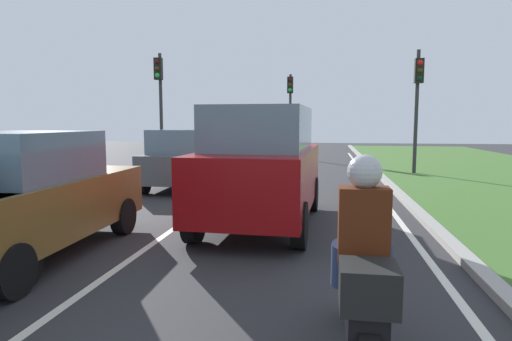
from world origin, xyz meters
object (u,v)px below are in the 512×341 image
object	(u,v)px
traffic_light_near_right	(418,92)
traffic_light_far_median	(290,101)
motorcycle	(362,298)
rider_person	(363,222)
car_sedan_left_lane	(26,196)
traffic_light_overhead_left	(160,91)
car_suv_ahead	(262,165)
car_hatchback_far	(182,159)

from	to	relation	value
traffic_light_near_right	traffic_light_far_median	world-z (taller)	traffic_light_near_right
motorcycle	rider_person	bearing A→B (deg)	89.92
car_sedan_left_lane	traffic_light_overhead_left	distance (m)	12.59
car_suv_ahead	motorcycle	world-z (taller)	car_suv_ahead
rider_person	traffic_light_overhead_left	bearing A→B (deg)	117.15
car_sedan_left_lane	traffic_light_near_right	bearing A→B (deg)	54.85
traffic_light_overhead_left	car_sedan_left_lane	bearing A→B (deg)	-77.74
car_sedan_left_lane	traffic_light_overhead_left	bearing A→B (deg)	100.88
car_hatchback_far	motorcycle	distance (m)	10.18
car_sedan_left_lane	traffic_light_far_median	distance (m)	19.17
car_sedan_left_lane	traffic_light_near_right	distance (m)	14.04
motorcycle	traffic_light_overhead_left	distance (m)	16.23
traffic_light_near_right	traffic_light_far_median	distance (m)	9.10
traffic_light_overhead_left	traffic_light_near_right	bearing A→B (deg)	-3.03
car_hatchback_far	car_sedan_left_lane	bearing A→B (deg)	-92.31
car_suv_ahead	traffic_light_far_median	xyz separation A→B (m)	(-0.78, 16.32, 2.03)
car_hatchback_far	motorcycle	size ratio (longest dim) A/B	1.97
car_suv_ahead	traffic_light_near_right	xyz separation A→B (m)	(4.58, 8.96, 1.95)
traffic_light_near_right	traffic_light_overhead_left	world-z (taller)	traffic_light_overhead_left
motorcycle	rider_person	world-z (taller)	rider_person
traffic_light_near_right	motorcycle	bearing A→B (deg)	-102.63
car_sedan_left_lane	motorcycle	distance (m)	5.14
motorcycle	traffic_light_overhead_left	xyz separation A→B (m)	(-7.26, 14.25, 2.75)
rider_person	traffic_light_near_right	size ratio (longest dim) A/B	0.25
rider_person	traffic_light_near_right	distance (m)	14.13
traffic_light_near_right	traffic_light_overhead_left	size ratio (longest dim) A/B	0.96
car_sedan_left_lane	rider_person	size ratio (longest dim) A/B	3.73
car_suv_ahead	motorcycle	distance (m)	5.02
car_sedan_left_lane	rider_person	bearing A→B (deg)	-26.05
car_hatchback_far	traffic_light_near_right	bearing A→B (deg)	29.37
car_suv_ahead	traffic_light_near_right	bearing A→B (deg)	65.10
car_suv_ahead	car_hatchback_far	bearing A→B (deg)	127.40
car_sedan_left_lane	traffic_light_far_median	size ratio (longest dim) A/B	0.93
car_hatchback_far	rider_person	bearing A→B (deg)	-64.92
rider_person	traffic_light_near_right	world-z (taller)	traffic_light_near_right
car_suv_ahead	car_hatchback_far	xyz separation A→B (m)	(-3.07, 4.34, -0.28)
car_sedan_left_lane	traffic_light_near_right	size ratio (longest dim) A/B	0.93
traffic_light_far_median	motorcycle	bearing A→B (deg)	-83.81
traffic_light_near_right	traffic_light_far_median	size ratio (longest dim) A/B	1.01
car_suv_ahead	car_sedan_left_lane	size ratio (longest dim) A/B	1.05
traffic_light_far_median	traffic_light_near_right	bearing A→B (deg)	-53.96
car_suv_ahead	traffic_light_near_right	world-z (taller)	traffic_light_near_right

